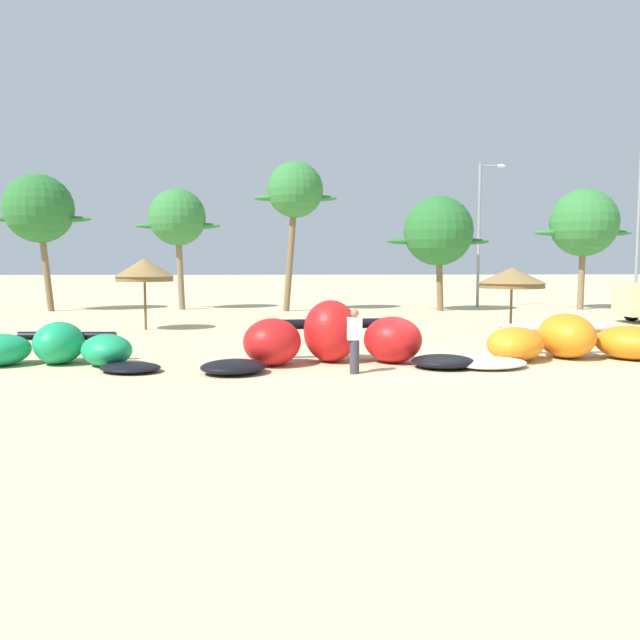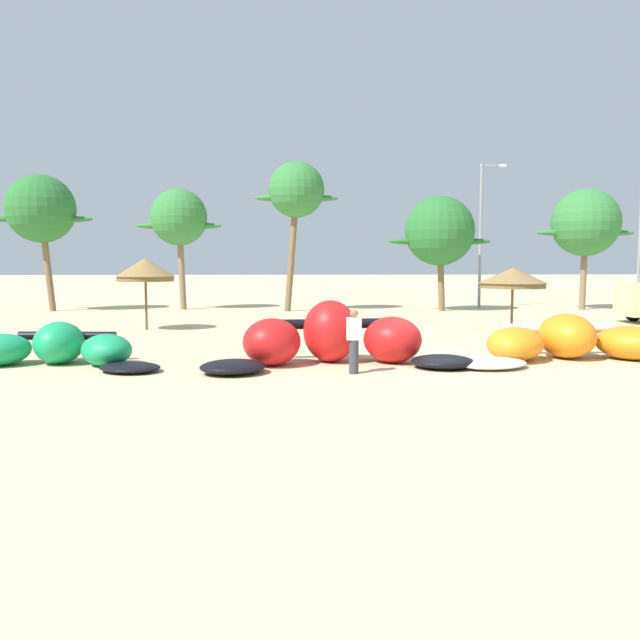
% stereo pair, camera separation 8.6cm
% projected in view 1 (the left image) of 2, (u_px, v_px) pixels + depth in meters
% --- Properties ---
extents(ground_plane, '(260.00, 260.00, 0.00)m').
position_uv_depth(ground_plane, '(437.00, 361.00, 18.32)').
color(ground_plane, beige).
extents(kite_far_left, '(6.64, 3.24, 1.16)m').
position_uv_depth(kite_far_left, '(54.00, 349.00, 17.43)').
color(kite_far_left, black).
rests_on(kite_far_left, ground).
extents(kite_left, '(7.53, 3.77, 1.73)m').
position_uv_depth(kite_left, '(333.00, 340.00, 17.72)').
color(kite_left, black).
rests_on(kite_left, ground).
extents(kite_left_of_center, '(7.97, 3.73, 1.29)m').
position_uv_depth(kite_left_of_center, '(573.00, 343.00, 18.45)').
color(kite_left_of_center, white).
rests_on(kite_left_of_center, ground).
extents(beach_umbrella_near_van, '(2.42, 2.42, 2.95)m').
position_uv_depth(beach_umbrella_near_van, '(144.00, 270.00, 26.57)').
color(beach_umbrella_near_van, brown).
rests_on(beach_umbrella_near_van, ground).
extents(beach_umbrella_middle, '(2.74, 2.74, 2.57)m').
position_uv_depth(beach_umbrella_middle, '(512.00, 278.00, 26.40)').
color(beach_umbrella_middle, brown).
rests_on(beach_umbrella_middle, ground).
extents(person_near_kites, '(0.36, 0.24, 1.62)m').
position_uv_depth(person_near_kites, '(355.00, 341.00, 16.16)').
color(person_near_kites, '#383842').
rests_on(person_near_kites, ground).
extents(palm_leftmost, '(5.77, 3.85, 7.73)m').
position_uv_depth(palm_leftmost, '(39.00, 209.00, 36.56)').
color(palm_leftmost, brown).
rests_on(palm_leftmost, ground).
extents(palm_left, '(4.97, 3.31, 7.07)m').
position_uv_depth(palm_left, '(177.00, 218.00, 37.97)').
color(palm_left, '#7F6647').
rests_on(palm_left, ground).
extents(palm_left_of_gap, '(4.74, 3.16, 8.44)m').
position_uv_depth(palm_left_of_gap, '(295.00, 191.00, 36.55)').
color(palm_left_of_gap, brown).
rests_on(palm_left_of_gap, ground).
extents(palm_center_left, '(5.94, 3.96, 6.55)m').
position_uv_depth(palm_center_left, '(438.00, 231.00, 36.98)').
color(palm_center_left, brown).
rests_on(palm_center_left, ground).
extents(palm_center_right, '(5.90, 3.93, 7.06)m').
position_uv_depth(palm_center_right, '(584.00, 223.00, 37.97)').
color(palm_center_right, '#7F6647').
rests_on(palm_center_right, ground).
extents(lamppost_west, '(1.66, 0.24, 8.74)m').
position_uv_depth(lamppost_west, '(481.00, 228.00, 39.46)').
color(lamppost_west, gray).
rests_on(lamppost_west, ground).
extents(lamppost_west_center, '(1.47, 0.24, 9.92)m').
position_uv_depth(lamppost_west_center, '(640.00, 220.00, 41.35)').
color(lamppost_west_center, gray).
rests_on(lamppost_west_center, ground).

